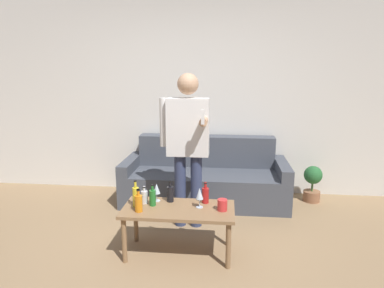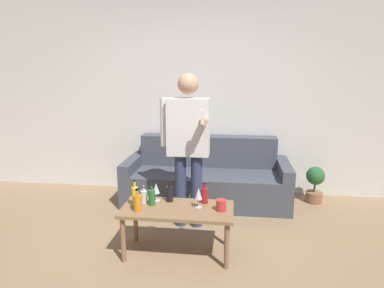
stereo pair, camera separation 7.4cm
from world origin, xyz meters
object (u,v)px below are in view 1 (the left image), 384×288
couch (205,179)px  coffee_table (178,214)px  bottle_orange (144,197)px  person_standing_front (188,139)px

couch → coffee_table: 1.37m
coffee_table → bottle_orange: (-0.33, 0.08, 0.12)m
bottle_orange → person_standing_front: (0.35, 0.52, 0.45)m
couch → bottle_orange: size_ratio=12.51×
coffee_table → bottle_orange: bearing=166.8°
person_standing_front → couch: bearing=79.4°
person_standing_front → bottle_orange: bearing=-123.5°
coffee_table → person_standing_front: size_ratio=0.61×
couch → bottle_orange: 1.39m
couch → person_standing_front: 1.02m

